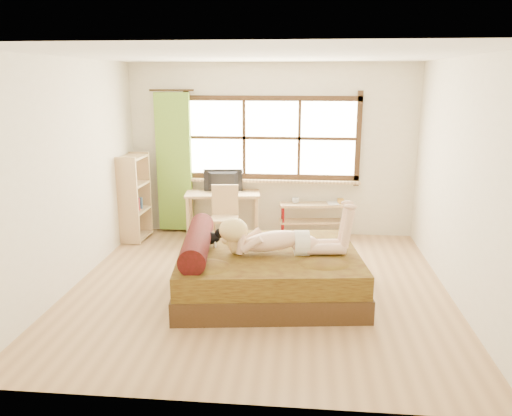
# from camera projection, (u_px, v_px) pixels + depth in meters

# --- Properties ---
(floor) EXTENTS (4.50, 4.50, 0.00)m
(floor) POSITION_uv_depth(u_px,v_px,m) (259.00, 287.00, 6.06)
(floor) COLOR #9E754C
(floor) RESTS_ON ground
(ceiling) EXTENTS (4.50, 4.50, 0.00)m
(ceiling) POSITION_uv_depth(u_px,v_px,m) (259.00, 55.00, 5.37)
(ceiling) COLOR white
(ceiling) RESTS_ON wall_back
(wall_back) EXTENTS (4.50, 0.00, 4.50)m
(wall_back) POSITION_uv_depth(u_px,v_px,m) (272.00, 151.00, 7.88)
(wall_back) COLOR silver
(wall_back) RESTS_ON floor
(wall_front) EXTENTS (4.50, 0.00, 4.50)m
(wall_front) POSITION_uv_depth(u_px,v_px,m) (230.00, 239.00, 3.55)
(wall_front) COLOR silver
(wall_front) RESTS_ON floor
(wall_left) EXTENTS (0.00, 4.50, 4.50)m
(wall_left) POSITION_uv_depth(u_px,v_px,m) (70.00, 175.00, 5.92)
(wall_left) COLOR silver
(wall_left) RESTS_ON floor
(wall_right) EXTENTS (0.00, 4.50, 4.50)m
(wall_right) POSITION_uv_depth(u_px,v_px,m) (461.00, 182.00, 5.51)
(wall_right) COLOR silver
(wall_right) RESTS_ON floor
(window) EXTENTS (2.80, 0.16, 1.46)m
(window) POSITION_uv_depth(u_px,v_px,m) (271.00, 141.00, 7.81)
(window) COLOR #FFEDBF
(window) RESTS_ON wall_back
(curtain) EXTENTS (0.55, 0.10, 2.20)m
(curtain) POSITION_uv_depth(u_px,v_px,m) (174.00, 163.00, 7.96)
(curtain) COLOR olive
(curtain) RESTS_ON wall_back
(bed) EXTENTS (2.28, 1.91, 0.79)m
(bed) POSITION_uv_depth(u_px,v_px,m) (264.00, 271.00, 5.82)
(bed) COLOR black
(bed) RESTS_ON floor
(woman) EXTENTS (1.50, 0.59, 0.63)m
(woman) POSITION_uv_depth(u_px,v_px,m) (282.00, 227.00, 5.62)
(woman) COLOR #E3B292
(woman) RESTS_ON bed
(kitten) EXTENTS (0.33, 0.16, 0.25)m
(kitten) POSITION_uv_depth(u_px,v_px,m) (208.00, 236.00, 5.89)
(kitten) COLOR black
(kitten) RESTS_ON bed
(desk) EXTENTS (1.21, 0.65, 0.72)m
(desk) POSITION_uv_depth(u_px,v_px,m) (223.00, 198.00, 7.84)
(desk) COLOR #A7825A
(desk) RESTS_ON floor
(monitor) EXTENTS (0.61, 0.15, 0.35)m
(monitor) POSITION_uv_depth(u_px,v_px,m) (223.00, 181.00, 7.82)
(monitor) COLOR black
(monitor) RESTS_ON desk
(chair) EXTENTS (0.45, 0.45, 0.90)m
(chair) POSITION_uv_depth(u_px,v_px,m) (225.00, 212.00, 7.51)
(chair) COLOR #A7825A
(chair) RESTS_ON floor
(pipe_shelf) EXTENTS (1.12, 0.41, 0.62)m
(pipe_shelf) POSITION_uv_depth(u_px,v_px,m) (315.00, 212.00, 7.88)
(pipe_shelf) COLOR #A7825A
(pipe_shelf) RESTS_ON floor
(cup) EXTENTS (0.13, 0.13, 0.09)m
(cup) POSITION_uv_depth(u_px,v_px,m) (296.00, 200.00, 7.86)
(cup) COLOR gray
(cup) RESTS_ON pipe_shelf
(book) EXTENTS (0.20, 0.25, 0.02)m
(book) POSITION_uv_depth(u_px,v_px,m) (327.00, 203.00, 7.83)
(book) COLOR gray
(book) RESTS_ON pipe_shelf
(bookshelf) EXTENTS (0.36, 0.60, 1.33)m
(bookshelf) POSITION_uv_depth(u_px,v_px,m) (134.00, 197.00, 7.70)
(bookshelf) COLOR #A7825A
(bookshelf) RESTS_ON floor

